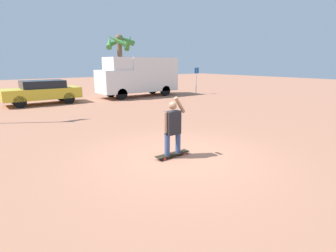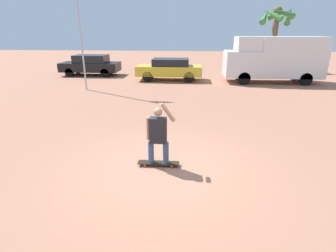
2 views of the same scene
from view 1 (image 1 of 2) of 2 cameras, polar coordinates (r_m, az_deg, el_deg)
The scene contains 7 objects.
ground_plane at distance 7.08m, azimuth 2.43°, elevation -6.75°, with size 80.00×80.00×0.00m, color #A36B51.
skateboard at distance 7.07m, azimuth 1.01°, elevation -6.14°, with size 1.02×0.22×0.09m.
person_skateboarder at distance 6.84m, azimuth 1.03°, elevation 0.16°, with size 0.69×0.22×1.53m.
camper_van at distance 19.82m, azimuth -6.29°, elevation 10.89°, with size 5.96×2.03×2.83m.
parked_car_yellow at distance 17.71m, azimuth -25.73°, elevation 6.81°, with size 4.32×1.83×1.42m.
palm_tree_near_van at distance 26.05m, azimuth -10.42°, elevation 16.57°, with size 2.89×3.00×5.09m.
street_sign at distance 21.31m, azimuth 6.20°, elevation 10.57°, with size 0.44×0.06×2.08m.
Camera 1 is at (-4.25, -5.10, 2.46)m, focal length 28.00 mm.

